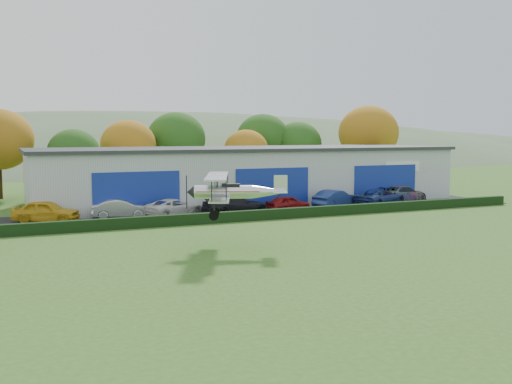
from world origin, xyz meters
name	(u,v)px	position (x,y,z in m)	size (l,w,h in m)	color
ground	(368,265)	(0.00, 0.00, 0.00)	(300.00, 300.00, 0.00)	#35591C
apron	(256,211)	(3.00, 21.00, 0.03)	(48.00, 9.00, 0.05)	black
hedge	(281,214)	(3.00, 16.20, 0.40)	(46.00, 0.60, 0.80)	black
hangar	(246,174)	(5.00, 27.98, 2.66)	(40.60, 12.60, 5.30)	#B2B7BC
tree_belt	(170,142)	(0.85, 40.62, 5.61)	(75.70, 13.22, 10.12)	#3D2614
distant_hills	(53,207)	(-4.38, 140.00, -13.05)	(430.00, 196.00, 56.00)	#4C6642
car_0	(46,211)	(-13.95, 21.29, 0.87)	(1.95, 4.84, 1.65)	gold
car_1	(121,209)	(-8.44, 21.26, 0.78)	(1.55, 4.45, 1.47)	silver
car_2	(174,207)	(-4.34, 20.56, 0.75)	(2.33, 5.05, 1.40)	silver
car_3	(235,205)	(0.42, 19.32, 0.86)	(2.26, 5.56, 1.61)	black
car_4	(288,203)	(5.30, 19.55, 0.72)	(1.59, 3.96, 1.35)	maroon
car_5	(335,199)	(10.38, 20.31, 0.83)	(1.65, 4.74, 1.56)	navy
car_6	(380,197)	(14.84, 19.80, 0.79)	(2.46, 5.34, 1.48)	navy
car_7	(403,193)	(18.94, 21.66, 0.80)	(2.11, 5.19, 1.51)	gray
biplane	(232,190)	(-4.86, 6.51, 3.41)	(5.83, 6.52, 2.48)	silver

